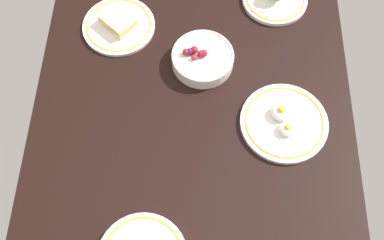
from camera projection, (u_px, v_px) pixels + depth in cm
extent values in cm
cube|color=black|center=(192.00, 127.00, 121.40)|extent=(114.20, 83.33, 4.00)
cylinder|color=white|center=(284.00, 123.00, 119.02)|extent=(22.50, 22.50, 1.21)
torus|color=gold|center=(284.00, 122.00, 118.48)|extent=(20.30, 20.30, 0.50)
ellipsoid|color=white|center=(287.00, 129.00, 116.34)|extent=(4.05, 4.05, 2.23)
sphere|color=yellow|center=(288.00, 127.00, 115.44)|extent=(1.62, 1.62, 1.62)
ellipsoid|color=white|center=(281.00, 112.00, 118.20)|extent=(4.90, 4.90, 2.70)
sphere|color=yellow|center=(281.00, 110.00, 117.11)|extent=(1.96, 1.96, 1.96)
cylinder|color=white|center=(203.00, 59.00, 126.13)|extent=(16.73, 16.73, 3.70)
torus|color=white|center=(203.00, 55.00, 124.47)|extent=(16.86, 16.86, 0.80)
sphere|color=#B2232D|center=(201.00, 54.00, 123.73)|extent=(1.55, 1.55, 1.55)
sphere|color=#59144C|center=(190.00, 51.00, 123.89)|extent=(1.89, 1.89, 1.89)
sphere|color=maroon|center=(195.00, 50.00, 123.96)|extent=(2.11, 2.11, 2.11)
sphere|color=maroon|center=(201.00, 54.00, 123.53)|extent=(1.91, 1.91, 1.91)
sphere|color=maroon|center=(204.00, 53.00, 123.59)|extent=(1.97, 1.97, 1.97)
sphere|color=maroon|center=(186.00, 52.00, 123.81)|extent=(1.89, 1.89, 1.89)
sphere|color=#B2232D|center=(194.00, 57.00, 123.31)|extent=(1.45, 1.45, 1.45)
cylinder|color=white|center=(119.00, 26.00, 132.75)|extent=(20.57, 20.57, 1.00)
torus|color=gold|center=(119.00, 25.00, 132.30)|extent=(18.60, 18.60, 0.50)
cube|color=beige|center=(118.00, 24.00, 131.77)|extent=(10.85, 11.05, 1.20)
cube|color=#E5B24C|center=(118.00, 21.00, 130.87)|extent=(10.85, 11.05, 0.80)
cube|color=beige|center=(117.00, 19.00, 129.97)|extent=(10.85, 11.05, 1.20)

